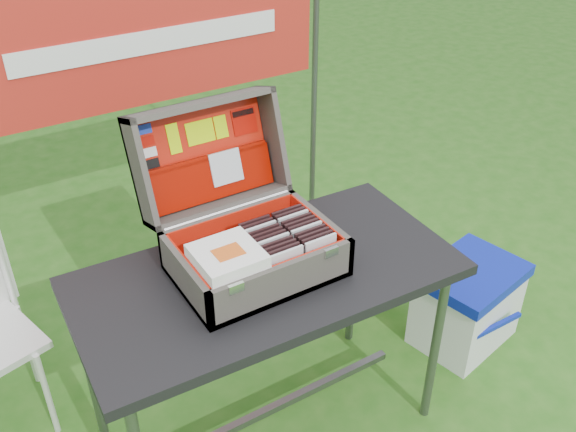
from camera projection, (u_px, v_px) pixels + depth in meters
ground at (286, 421)px, 2.65m from camera, size 80.00×80.00×0.00m
table at (269, 358)px, 2.40m from camera, size 1.33×0.71×0.82m
table_top at (267, 276)px, 2.19m from camera, size 1.33×0.71×0.04m
table_leg_fr at (435, 345)px, 2.48m from camera, size 0.04×0.04×0.78m
table_leg_bl at (92, 379)px, 2.33m from camera, size 0.04×0.04×0.78m
table_leg_br at (353, 273)px, 2.86m from camera, size 0.04×0.04×0.78m
table_brace at (270, 410)px, 2.55m from camera, size 1.15×0.03×0.03m
suitcase at (245, 203)px, 2.09m from camera, size 0.53×0.54×0.48m
suitcase_base_bottom at (256, 269)px, 2.17m from camera, size 0.53×0.38×0.02m
suitcase_base_wall_front at (284, 283)px, 2.01m from camera, size 0.53×0.02×0.14m
suitcase_base_wall_back at (231, 229)px, 2.27m from camera, size 0.53×0.02×0.14m
suitcase_base_wall_left at (185, 280)px, 2.02m from camera, size 0.02×0.38×0.14m
suitcase_base_wall_right at (319, 231)px, 2.25m from camera, size 0.02×0.38×0.14m
suitcase_liner_floor at (256, 266)px, 2.16m from camera, size 0.49×0.34×0.01m
suitcase_latch_left at (236, 288)px, 1.89m from camera, size 0.05×0.01×0.03m
suitcase_latch_right at (331, 252)px, 2.04m from camera, size 0.05×0.01×0.03m
suitcase_hinge at (228, 210)px, 2.23m from camera, size 0.48×0.02×0.02m
suitcase_lid_back at (203, 153)px, 2.29m from camera, size 0.53×0.14×0.37m
suitcase_lid_rim_far at (199, 104)px, 2.18m from camera, size 0.53×0.14×0.06m
suitcase_lid_rim_near at (219, 204)px, 2.29m from camera, size 0.53×0.14×0.06m
suitcase_lid_rim_left at (140, 174)px, 2.12m from camera, size 0.02×0.25×0.41m
suitcase_lid_rim_right at (272, 138)px, 2.35m from camera, size 0.02×0.25×0.41m
suitcase_lid_liner at (204, 154)px, 2.28m from camera, size 0.49×0.11×0.32m
suitcase_liner_wall_front at (282, 278)px, 2.01m from camera, size 0.49×0.01×0.12m
suitcase_liner_wall_back at (232, 228)px, 2.25m from camera, size 0.49×0.01×0.12m
suitcase_liner_wall_left at (189, 276)px, 2.02m from camera, size 0.01×0.34×0.12m
suitcase_liner_wall_right at (316, 230)px, 2.24m from camera, size 0.01×0.34×0.12m
suitcase_lid_pocket at (211, 178)px, 2.29m from camera, size 0.47×0.08×0.15m
suitcase_pocket_edge at (208, 158)px, 2.26m from camera, size 0.46×0.03×0.03m
suitcase_pocket_cd at (226, 167)px, 2.29m from camera, size 0.12×0.05×0.12m
lid_sticker_cc_a at (144, 129)px, 2.15m from camera, size 0.05×0.01×0.03m
lid_sticker_cc_b at (147, 141)px, 2.16m from camera, size 0.05×0.01×0.03m
lid_sticker_cc_c at (149, 152)px, 2.17m from camera, size 0.05×0.01×0.03m
lid_sticker_cc_d at (152, 164)px, 2.18m from camera, size 0.05×0.01×0.03m
lid_card_neon_tall at (174, 139)px, 2.20m from camera, size 0.04×0.03×0.10m
lid_card_neon_main at (200, 132)px, 2.25m from camera, size 0.10×0.03×0.08m
lid_card_neon_small at (221, 127)px, 2.28m from camera, size 0.05×0.03×0.08m
lid_sticker_band at (244, 121)px, 2.33m from camera, size 0.10×0.03×0.09m
lid_sticker_band_bar at (243, 113)px, 2.32m from camera, size 0.09×0.01×0.02m
cd_left_0 at (287, 268)px, 2.04m from camera, size 0.12×0.01×0.14m
cd_left_1 at (283, 265)px, 2.05m from camera, size 0.12×0.01×0.14m
cd_left_2 at (280, 261)px, 2.07m from camera, size 0.12×0.01×0.14m
cd_left_3 at (277, 258)px, 2.08m from camera, size 0.12×0.01×0.14m
cd_left_4 at (273, 255)px, 2.10m from camera, size 0.12×0.01×0.14m
cd_left_5 at (270, 251)px, 2.11m from camera, size 0.12×0.01×0.14m
cd_left_6 at (267, 248)px, 2.13m from camera, size 0.12×0.01×0.14m
cd_left_7 at (264, 245)px, 2.14m from camera, size 0.12×0.01×0.14m
cd_left_8 at (261, 242)px, 2.16m from camera, size 0.12×0.01×0.14m
cd_left_9 at (258, 239)px, 2.17m from camera, size 0.12×0.01×0.14m
cd_left_10 at (255, 236)px, 2.19m from camera, size 0.12×0.01×0.14m
cd_right_0 at (320, 255)px, 2.09m from camera, size 0.12×0.01×0.14m
cd_right_1 at (317, 252)px, 2.11m from camera, size 0.12×0.01×0.14m
cd_right_2 at (313, 249)px, 2.12m from camera, size 0.12×0.01×0.14m
cd_right_3 at (310, 246)px, 2.14m from camera, size 0.12×0.01×0.14m
cd_right_4 at (306, 243)px, 2.15m from camera, size 0.12×0.01×0.14m
cd_right_5 at (303, 240)px, 2.17m from camera, size 0.12×0.01×0.14m
cd_right_6 at (300, 237)px, 2.18m from camera, size 0.12×0.01×0.14m
cd_right_7 at (296, 234)px, 2.20m from camera, size 0.12×0.01×0.14m
cd_right_8 at (293, 231)px, 2.21m from camera, size 0.12×0.01×0.14m
cd_right_9 at (290, 228)px, 2.23m from camera, size 0.12×0.01×0.14m
cd_right_10 at (287, 225)px, 2.24m from camera, size 0.12×0.01×0.14m
songbook_0 at (227, 261)px, 1.99m from camera, size 0.20×0.20×0.00m
songbook_1 at (227, 259)px, 1.98m from camera, size 0.20×0.20×0.00m
songbook_2 at (227, 258)px, 1.98m from camera, size 0.20×0.20×0.00m
songbook_3 at (227, 257)px, 1.98m from camera, size 0.20×0.20×0.00m
songbook_4 at (227, 255)px, 1.97m from camera, size 0.20×0.20×0.00m
songbook_5 at (227, 254)px, 1.97m from camera, size 0.20×0.20×0.00m
songbook_6 at (227, 253)px, 1.97m from camera, size 0.20×0.20×0.00m
songbook_7 at (227, 251)px, 1.97m from camera, size 0.20×0.20×0.00m
songbook_graphic at (228, 252)px, 1.96m from camera, size 0.09×0.07×0.00m
cooler at (467, 304)px, 2.96m from camera, size 0.52×0.44×0.41m
cooler_body at (466, 309)px, 2.98m from camera, size 0.50×0.41×0.35m
cooler_lid at (473, 274)px, 2.86m from camera, size 0.52×0.44×0.05m
cooler_handle at (498, 325)px, 2.82m from camera, size 0.27×0.02×0.02m
chair_leg_fr at (47, 395)px, 2.50m from camera, size 0.02×0.02×0.42m
chair_leg_br at (28, 345)px, 2.73m from camera, size 0.02×0.02×0.42m
chair_upright_right at (4, 266)px, 2.52m from camera, size 0.02×0.02×0.40m
cardboard_box at (359, 275)px, 3.13m from camera, size 0.42×0.21×0.43m
banner_post_right at (314, 98)px, 3.35m from camera, size 0.03×0.03×1.70m
banner at (152, 41)px, 2.72m from camera, size 1.60×0.02×0.55m
banner_text at (153, 42)px, 2.72m from camera, size 1.20×0.00×0.10m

